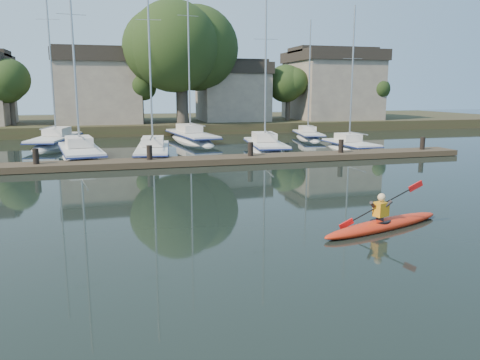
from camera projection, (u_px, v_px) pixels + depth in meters
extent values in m
plane|color=black|center=(287.00, 232.00, 14.22)|extent=(160.00, 160.00, 0.00)
ellipsoid|color=#CE460F|center=(384.00, 225.00, 14.60)|extent=(4.96, 2.16, 0.38)
cylinder|color=black|center=(380.00, 222.00, 14.49)|extent=(0.94, 0.94, 0.10)
imported|color=#292426|center=(381.00, 210.00, 14.42)|extent=(0.37, 0.45, 1.08)
cube|color=orange|center=(381.00, 209.00, 14.42)|extent=(0.50, 0.42, 0.44)
sphere|color=#D3B383|center=(382.00, 197.00, 14.34)|extent=(0.24, 0.24, 0.24)
cube|color=#493929|center=(202.00, 161.00, 27.45)|extent=(34.00, 2.00, 0.35)
cylinder|color=black|center=(37.00, 165.00, 25.10)|extent=(0.32, 0.32, 1.80)
cylinder|color=black|center=(150.00, 161.00, 26.65)|extent=(0.32, 0.32, 1.80)
cylinder|color=black|center=(250.00, 157.00, 28.21)|extent=(0.32, 0.32, 1.80)
cylinder|color=black|center=(341.00, 154.00, 29.76)|extent=(0.32, 0.32, 1.80)
cylinder|color=black|center=(422.00, 150.00, 31.31)|extent=(0.32, 0.32, 1.80)
ellipsoid|color=silver|center=(81.00, 164.00, 30.03)|extent=(3.70, 9.58, 2.09)
cube|color=silver|center=(80.00, 149.00, 29.85)|extent=(3.34, 7.90, 0.15)
cube|color=navy|center=(80.00, 150.00, 29.87)|extent=(3.45, 8.10, 0.09)
cube|color=beige|center=(79.00, 141.00, 30.28)|extent=(1.92, 2.82, 0.60)
cylinder|color=#9EA0A5|center=(73.00, 41.00, 28.85)|extent=(0.13, 0.13, 13.19)
cylinder|color=#9EA0A5|center=(82.00, 137.00, 28.43)|extent=(0.63, 3.52, 0.09)
cylinder|color=#9EA0A5|center=(71.00, 14.00, 28.55)|extent=(1.74, 0.30, 0.03)
ellipsoid|color=silver|center=(153.00, 161.00, 31.00)|extent=(3.20, 9.19, 1.90)
cube|color=silver|center=(153.00, 148.00, 30.83)|extent=(2.90, 7.57, 0.14)
cube|color=navy|center=(153.00, 149.00, 30.85)|extent=(3.00, 7.76, 0.08)
cube|color=beige|center=(153.00, 141.00, 31.29)|extent=(1.70, 2.67, 0.55)
cylinder|color=#9EA0A5|center=(149.00, 45.00, 29.87)|extent=(0.12, 0.12, 13.00)
cylinder|color=#9EA0A5|center=(151.00, 137.00, 29.37)|extent=(0.50, 3.40, 0.08)
cylinder|color=#9EA0A5|center=(148.00, 20.00, 29.57)|extent=(1.59, 0.23, 0.03)
ellipsoid|color=silver|center=(265.00, 156.00, 33.74)|extent=(3.23, 8.58, 1.99)
cube|color=silver|center=(266.00, 143.00, 33.57)|extent=(2.94, 7.08, 0.15)
cube|color=navy|center=(265.00, 144.00, 33.58)|extent=(3.04, 7.25, 0.08)
cube|color=beige|center=(264.00, 137.00, 33.98)|extent=(1.75, 2.51, 0.58)
cylinder|color=#9EA0A5|center=(266.00, 60.00, 32.72)|extent=(0.13, 0.13, 11.52)
cylinder|color=#9EA0A5|center=(269.00, 132.00, 32.19)|extent=(0.48, 3.17, 0.08)
cylinder|color=#9EA0A5|center=(266.00, 39.00, 32.46)|extent=(1.67, 0.24, 0.03)
ellipsoid|color=silver|center=(350.00, 154.00, 34.24)|extent=(2.10, 6.70, 1.81)
cube|color=silver|center=(351.00, 143.00, 34.08)|extent=(1.99, 5.50, 0.13)
cube|color=navy|center=(350.00, 144.00, 34.09)|extent=(2.07, 5.63, 0.08)
cube|color=beige|center=(348.00, 137.00, 34.39)|extent=(1.36, 1.89, 0.52)
cylinder|color=#9EA0A5|center=(352.00, 75.00, 33.36)|extent=(0.11, 0.11, 9.53)
cylinder|color=#9EA0A5|center=(358.00, 133.00, 32.99)|extent=(0.12, 2.53, 0.08)
cylinder|color=#9EA0A5|center=(353.00, 59.00, 33.15)|extent=(1.52, 0.05, 0.03)
ellipsoid|color=silver|center=(56.00, 150.00, 37.39)|extent=(4.12, 10.27, 2.11)
cube|color=silver|center=(55.00, 137.00, 37.20)|extent=(3.68, 8.48, 0.16)
cube|color=navy|center=(55.00, 138.00, 37.22)|extent=(3.81, 8.69, 0.09)
cube|color=beige|center=(57.00, 131.00, 37.71)|extent=(2.04, 3.04, 0.61)
cylinder|color=#9EA0A5|center=(49.00, 43.00, 36.13)|extent=(0.13, 0.13, 14.46)
cylinder|color=#9EA0A5|center=(48.00, 127.00, 35.56)|extent=(0.78, 3.76, 0.09)
cylinder|color=#9EA0A5|center=(48.00, 19.00, 35.80)|extent=(1.76, 0.36, 0.03)
ellipsoid|color=silver|center=(192.00, 145.00, 40.57)|extent=(3.71, 11.39, 2.13)
cube|color=silver|center=(191.00, 133.00, 40.38)|extent=(3.35, 9.38, 0.16)
cube|color=navy|center=(191.00, 134.00, 40.39)|extent=(3.46, 9.61, 0.09)
cube|color=beige|center=(189.00, 128.00, 40.91)|extent=(1.94, 3.30, 0.62)
cylinder|color=#9EA0A5|center=(188.00, 39.00, 39.20)|extent=(0.13, 0.13, 15.66)
cylinder|color=#9EA0A5|center=(197.00, 124.00, 38.68)|extent=(0.61, 4.23, 0.09)
cylinder|color=#9EA0A5|center=(188.00, 16.00, 38.85)|extent=(1.78, 0.25, 0.03)
ellipsoid|color=silver|center=(308.00, 142.00, 42.50)|extent=(3.25, 7.37, 1.70)
cube|color=silver|center=(308.00, 133.00, 42.35)|extent=(2.91, 6.09, 0.12)
cube|color=navy|center=(308.00, 134.00, 42.36)|extent=(3.01, 6.25, 0.07)
cube|color=beige|center=(307.00, 129.00, 42.71)|extent=(1.62, 2.21, 0.49)
cylinder|color=#9EA0A5|center=(309.00, 77.00, 41.63)|extent=(0.11, 0.11, 9.82)
cylinder|color=#9EA0A5|center=(311.00, 126.00, 41.16)|extent=(0.61, 2.67, 0.07)
cylinder|color=#9EA0A5|center=(310.00, 63.00, 41.41)|extent=(1.41, 0.31, 0.03)
cube|color=#2E361B|center=(155.00, 123.00, 55.82)|extent=(90.00, 24.00, 1.00)
cube|color=gray|center=(100.00, 93.00, 47.92)|extent=(8.00, 8.00, 6.00)
cube|color=#29241D|center=(98.00, 57.00, 47.25)|extent=(8.40, 8.40, 1.20)
cube|color=gray|center=(232.00, 98.00, 51.64)|extent=(7.00, 7.00, 5.00)
cube|color=#29241D|center=(232.00, 69.00, 51.06)|extent=(7.35, 7.35, 1.20)
cube|color=gray|center=(332.00, 91.00, 54.61)|extent=(9.00, 9.00, 6.50)
cube|color=#29241D|center=(333.00, 57.00, 53.88)|extent=(9.45, 9.45, 1.20)
cylinder|color=#463E38|center=(182.00, 98.00, 47.25)|extent=(1.20, 1.20, 5.00)
sphere|color=black|center=(181.00, 47.00, 46.31)|extent=(8.50, 8.50, 8.50)
cylinder|color=#463E38|center=(13.00, 109.00, 44.24)|extent=(0.48, 0.48, 3.00)
sphere|color=black|center=(10.00, 82.00, 43.77)|extent=(3.40, 3.40, 3.40)
cylinder|color=#463E38|center=(142.00, 109.00, 46.89)|extent=(0.38, 0.38, 2.80)
sphere|color=black|center=(141.00, 87.00, 46.48)|extent=(2.72, 2.72, 2.72)
cylinder|color=#463E38|center=(288.00, 106.00, 51.94)|extent=(0.50, 0.50, 3.20)
sphere|color=black|center=(288.00, 81.00, 51.44)|extent=(3.57, 3.57, 3.57)
cylinder|color=#463E38|center=(375.00, 108.00, 53.17)|extent=(0.41, 0.41, 2.60)
sphere|color=black|center=(376.00, 89.00, 52.76)|extent=(2.89, 2.89, 2.89)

